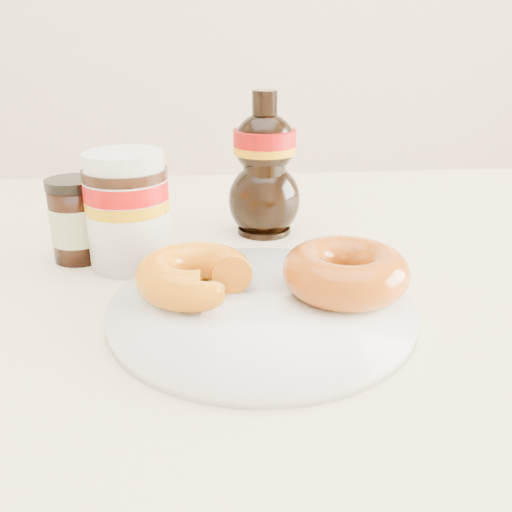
{
  "coord_description": "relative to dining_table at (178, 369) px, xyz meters",
  "views": [
    {
      "loc": [
        0.03,
        -0.38,
        0.98
      ],
      "look_at": [
        0.08,
        0.1,
        0.79
      ],
      "focal_mm": 40.0,
      "sensor_mm": 36.0,
      "label": 1
    }
  ],
  "objects": [
    {
      "name": "donut_bitten",
      "position": [
        0.02,
        -0.03,
        0.11
      ],
      "size": [
        0.1,
        0.1,
        0.03
      ],
      "primitive_type": "torus",
      "rotation": [
        0.0,
        0.0,
        -0.02
      ],
      "color": "orange",
      "rests_on": "plate"
    },
    {
      "name": "dark_jar",
      "position": [
        -0.1,
        0.09,
        0.13
      ],
      "size": [
        0.05,
        0.05,
        0.09
      ],
      "rotation": [
        0.0,
        0.0,
        -0.38
      ],
      "color": "black",
      "rests_on": "dining_table"
    },
    {
      "name": "dining_table",
      "position": [
        0.0,
        0.0,
        0.0
      ],
      "size": [
        1.4,
        0.9,
        0.75
      ],
      "color": "beige",
      "rests_on": "ground"
    },
    {
      "name": "nutella_jar",
      "position": [
        -0.05,
        0.07,
        0.15
      ],
      "size": [
        0.08,
        0.08,
        0.12
      ],
      "rotation": [
        0.0,
        0.0,
        0.14
      ],
      "color": "white",
      "rests_on": "dining_table"
    },
    {
      "name": "plate",
      "position": [
        0.08,
        -0.05,
        0.09
      ],
      "size": [
        0.26,
        0.26,
        0.01
      ],
      "color": "white",
      "rests_on": "dining_table"
    },
    {
      "name": "donut_whole",
      "position": [
        0.15,
        -0.04,
        0.12
      ],
      "size": [
        0.11,
        0.11,
        0.04
      ],
      "primitive_type": "torus",
      "rotation": [
        0.0,
        0.0,
        -0.05
      ],
      "color": "#9C440A",
      "rests_on": "plate"
    },
    {
      "name": "syrup_bottle",
      "position": [
        0.1,
        0.16,
        0.17
      ],
      "size": [
        0.1,
        0.1,
        0.16
      ],
      "primitive_type": null,
      "rotation": [
        0.0,
        0.0,
        -0.35
      ],
      "color": "black",
      "rests_on": "dining_table"
    }
  ]
}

